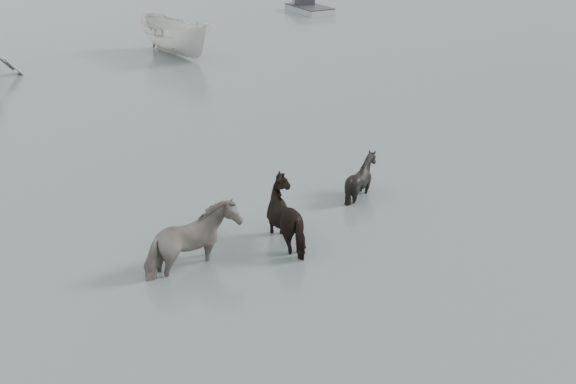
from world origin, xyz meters
name	(u,v)px	position (x,y,z in m)	size (l,w,h in m)	color
ground	(345,240)	(0.00, 0.00, 0.00)	(140.00, 140.00, 0.00)	#4A5855
pony_pinto	(191,230)	(-3.38, 1.14, 0.88)	(0.95, 2.09, 1.77)	black
pony_dark	(294,206)	(-0.89, 0.78, 0.84)	(1.67, 1.43, 1.68)	black
pony_black	(361,169)	(2.08, 1.58, 0.72)	(1.15, 1.30, 1.43)	black
boat_small	(177,34)	(6.82, 18.20, 0.96)	(1.87, 4.96, 1.92)	silver
skiff_port	(309,6)	(18.90, 22.72, 0.38)	(4.48, 1.60, 0.75)	#9C9E9C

